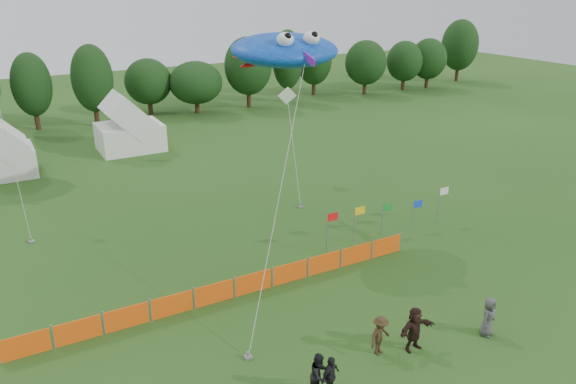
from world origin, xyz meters
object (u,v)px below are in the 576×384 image
barrier_fence (234,288)px  spectator_f (415,329)px  tent_right (129,128)px  stingray_kite (282,49)px  spectator_c (380,335)px  spectator_d (330,377)px  spectator_e (488,317)px  spectator_b (319,375)px  tent_left (5,153)px

barrier_fence → spectator_f: spectator_f is taller
tent_right → stingray_kite: size_ratio=0.28×
tent_right → spectator_c: size_ratio=3.19×
tent_right → spectator_c: bearing=-87.9°
tent_right → spectator_c: tent_right is taller
stingray_kite → spectator_d: bearing=-112.5°
spectator_e → barrier_fence: bearing=116.3°
tent_right → spectator_b: tent_right is taller
tent_right → tent_left: bearing=-167.5°
tent_right → barrier_fence: 26.78m
tent_left → spectator_e: (15.85, -32.36, -0.91)m
tent_right → stingray_kite: (4.06, -20.20, 8.48)m
spectator_b → tent_left: bearing=76.6°
stingray_kite → barrier_fence: bearing=-133.6°
barrier_fence → spectator_b: 7.57m
spectator_e → tent_left: bearing=96.7°
barrier_fence → spectator_d: bearing=-88.0°
tent_right → spectator_f: bearing=-85.6°
tent_left → spectator_d: (8.06, -32.25, -0.95)m
spectator_b → stingray_kite: size_ratio=0.09×
spectator_b → spectator_e: bearing=-29.3°
spectator_b → spectator_c: spectator_b is taller
tent_right → spectator_b: size_ratio=3.09×
tent_left → spectator_f: size_ratio=2.09×
tent_left → barrier_fence: size_ratio=0.20×
tent_left → tent_right: bearing=12.5°
spectator_e → stingray_kite: bearing=78.2°
spectator_d → stingray_kite: (5.89, 14.25, 9.58)m
barrier_fence → tent_right: bearing=85.5°
spectator_e → spectator_f: size_ratio=0.91×
spectator_d → spectator_e: (7.79, -0.11, 0.04)m
spectator_d → stingray_kite: 18.15m
spectator_d → spectator_b: bearing=126.1°
spectator_c → spectator_b: bearing=178.8°
spectator_f → stingray_kite: (1.47, 13.62, 9.45)m
tent_right → spectator_b: 34.31m
spectator_d → spectator_e: bearing=-20.0°
tent_left → spectator_d: 33.26m
tent_left → spectator_b: size_ratio=2.28×
barrier_fence → spectator_f: bearing=-56.7°
spectator_c → spectator_f: size_ratio=0.89×
tent_left → spectator_e: bearing=-63.9°
spectator_f → barrier_fence: bearing=120.3°
spectator_c → spectator_d: bearing=-176.0°
spectator_c → tent_right: bearing=76.8°
spectator_e → spectator_b: bearing=158.3°
spectator_b → barrier_fence: bearing=62.7°
tent_right → spectator_c: 33.41m
spectator_c → stingray_kite: bearing=62.5°
barrier_fence → spectator_e: spectator_e is taller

